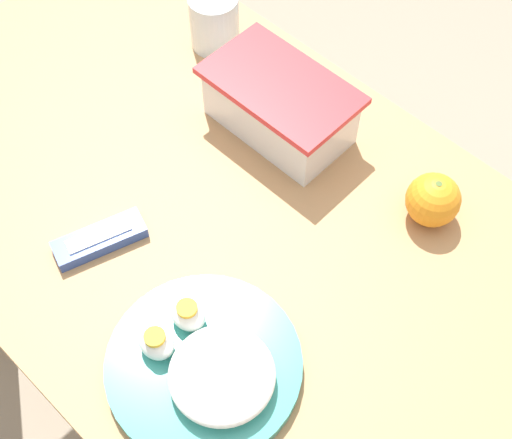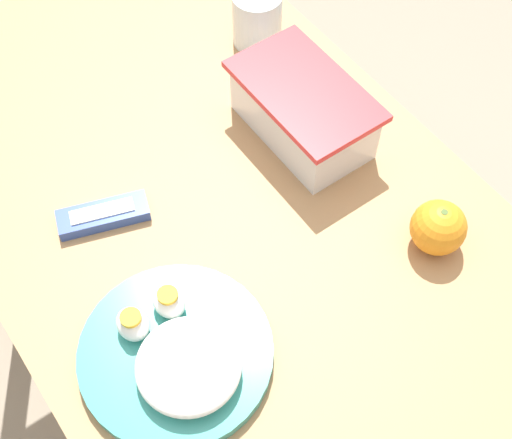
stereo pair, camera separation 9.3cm
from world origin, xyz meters
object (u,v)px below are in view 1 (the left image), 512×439
Objects in this scene: food_container at (280,108)px; drinking_glass at (214,21)px; orange_fruit at (433,200)px; candy_bar at (100,239)px; rice_plate at (208,366)px.

drinking_glass is at bearing 163.30° from food_container.
orange_fruit is 0.81× the size of drinking_glass.
food_container reaches higher than drinking_glass.
drinking_glass is at bearing 113.56° from candy_bar.
food_container is 0.39m from rice_plate.
rice_plate is at bearing -59.48° from food_container.
rice_plate is 0.23m from candy_bar.
candy_bar is at bearing -66.44° from drinking_glass.
food_container is at bearing -174.27° from orange_fruit.
food_container reaches higher than rice_plate.
food_container is at bearing 120.52° from rice_plate.
drinking_glass reaches higher than candy_bar.
food_container reaches higher than orange_fruit.
rice_plate is 0.56m from drinking_glass.
orange_fruit is 0.44m from candy_bar.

